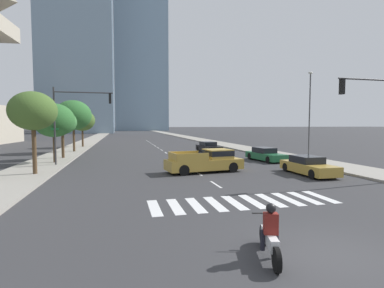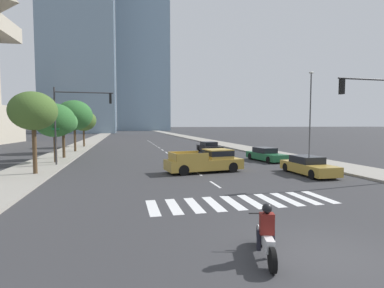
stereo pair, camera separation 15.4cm
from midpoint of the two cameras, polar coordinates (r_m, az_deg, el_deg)
ground_plane at (r=9.17m, az=24.82°, el=-19.14°), size 800.00×800.00×0.00m
sidewalk_east at (r=40.63m, az=12.03°, el=-1.14°), size 4.00×260.00×0.15m
sidewalk_west at (r=37.38m, az=-23.44°, el=-1.79°), size 4.00×260.00×0.15m
crosswalk_near at (r=13.79m, az=10.02°, el=-11.04°), size 8.55×2.50×0.01m
lane_divider_center at (r=40.74m, az=-5.67°, el=-1.16°), size 0.14×50.00×0.01m
motorcycle_lead at (r=8.33m, az=14.73°, el=-17.00°), size 0.89×2.11×1.49m
pickup_truck at (r=21.82m, az=3.21°, el=-3.33°), size 5.85×2.78×1.67m
sedan_gold_0 at (r=22.22m, az=21.87°, el=-4.02°), size 1.85×4.69×1.30m
sedan_green_1 at (r=29.29m, az=14.31°, el=-2.04°), size 2.19×4.93×1.29m
sedan_black_2 at (r=37.56m, az=3.51°, el=-0.64°), size 2.28×4.90×1.32m
traffic_signal_near at (r=20.67m, az=32.74°, el=5.96°), size 4.71×0.28×6.40m
traffic_signal_far at (r=26.78m, az=-21.43°, el=5.84°), size 5.05×0.28×6.49m
street_lamp_east at (r=30.48m, az=22.17°, el=6.24°), size 0.50×0.24×8.40m
street_tree_nearest at (r=22.73m, az=-28.34°, el=5.63°), size 3.10×3.10×5.62m
street_tree_second at (r=28.80m, az=-25.05°, el=4.19°), size 3.52×3.52×5.25m
street_tree_third at (r=32.48m, az=-23.68°, el=3.84°), size 2.82×2.82×4.79m
street_tree_fourth at (r=39.59m, az=-21.82°, el=5.22°), size 4.39×4.39×6.41m
street_tree_fifth at (r=47.98m, az=-20.29°, el=4.32°), size 3.78×3.78×5.61m
office_tower_center_skyline at (r=185.43m, az=-9.71°, el=17.86°), size 29.61×28.52×98.45m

